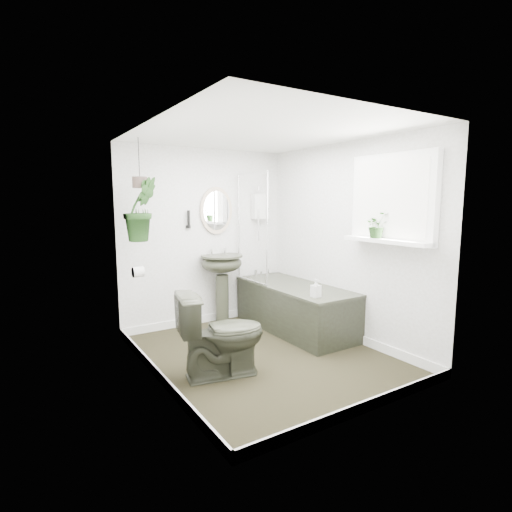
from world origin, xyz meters
TOP-DOWN VIEW (x-y plane):
  - floor at (0.00, 0.00)m, footprint 2.30×2.80m
  - ceiling at (0.00, 0.00)m, footprint 2.30×2.80m
  - wall_back at (0.00, 1.41)m, footprint 2.30×0.02m
  - wall_front at (0.00, -1.41)m, footprint 2.30×0.02m
  - wall_left at (-1.16, 0.00)m, footprint 0.02×2.80m
  - wall_right at (1.16, 0.00)m, footprint 0.02×2.80m
  - skirting at (0.00, 0.00)m, footprint 2.30×2.80m
  - bathtub at (0.80, 0.50)m, footprint 0.72×1.72m
  - bath_screen at (0.47, 0.99)m, footprint 0.04×0.72m
  - shower_box at (0.80, 1.34)m, footprint 0.20×0.10m
  - oval_mirror at (0.15, 1.37)m, footprint 0.46×0.03m
  - wall_sconce at (-0.25, 1.36)m, footprint 0.04×0.04m
  - toilet_roll_holder at (-1.10, 0.70)m, footprint 0.11×0.11m
  - window_recess at (1.09, -0.70)m, footprint 0.08×1.00m
  - window_sill at (1.02, -0.70)m, footprint 0.18×1.00m
  - window_blinds at (1.04, -0.70)m, footprint 0.01×0.86m
  - toilet at (-0.60, -0.20)m, footprint 0.87×0.60m
  - pedestal_sink at (0.15, 1.23)m, footprint 0.55×0.47m
  - sill_plant at (1.00, -0.59)m, footprint 0.29×0.27m
  - hanging_plant at (-0.97, 0.96)m, footprint 0.43×0.37m
  - soap_bottle at (0.60, -0.12)m, footprint 0.09×0.09m
  - hanging_pot at (-0.97, 0.96)m, footprint 0.16×0.16m

SIDE VIEW (x-z plane):
  - floor at x=0.00m, z-range -0.02..0.00m
  - skirting at x=0.00m, z-range 0.00..0.10m
  - bathtub at x=0.80m, z-range 0.00..0.58m
  - toilet at x=-0.60m, z-range 0.00..0.81m
  - pedestal_sink at x=0.15m, z-range 0.00..0.93m
  - soap_bottle at x=0.60m, z-range 0.58..0.78m
  - toilet_roll_holder at x=-1.10m, z-range 0.84..0.96m
  - wall_back at x=0.00m, z-range 0.00..2.30m
  - wall_front at x=0.00m, z-range 0.00..2.30m
  - wall_left at x=-1.16m, z-range 0.00..2.30m
  - wall_right at x=1.16m, z-range 0.00..2.30m
  - window_sill at x=1.02m, z-range 1.21..1.25m
  - bath_screen at x=0.47m, z-range 0.58..1.98m
  - sill_plant at x=1.00m, z-range 1.25..1.52m
  - wall_sconce at x=-0.25m, z-range 1.29..1.51m
  - oval_mirror at x=0.15m, z-range 1.19..1.81m
  - hanging_plant at x=-0.97m, z-range 1.19..1.89m
  - shower_box at x=0.80m, z-range 1.38..1.73m
  - window_recess at x=1.09m, z-range 1.20..2.10m
  - window_blinds at x=1.04m, z-range 1.27..2.03m
  - hanging_pot at x=-0.97m, z-range 1.77..1.89m
  - ceiling at x=0.00m, z-range 2.30..2.32m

